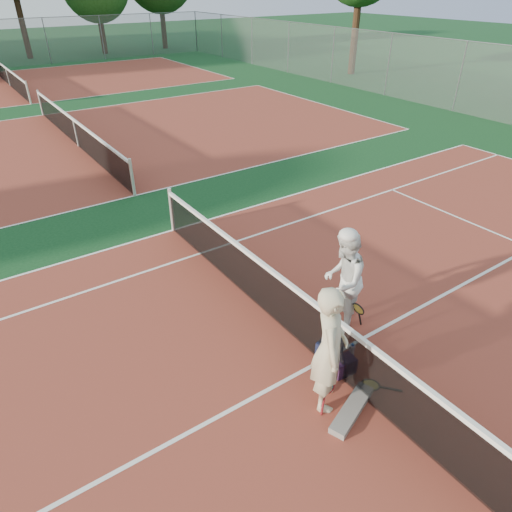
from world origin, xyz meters
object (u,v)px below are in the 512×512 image
Objects in this scene: racket_spare at (370,385)px; sports_bag_navy at (329,348)px; water_bottle at (351,353)px; player_b at (343,280)px; net_main at (324,337)px; racket_red at (326,392)px; racket_black_held at (357,316)px; sports_bag_purple at (343,366)px; player_a at (330,349)px.

sports_bag_navy is at bearing -34.35° from racket_spare.
water_bottle is at bearing -54.39° from racket_spare.
net_main is at bearing -3.34° from player_b.
player_b is 3.06× the size of racket_spare.
racket_red is 1.35× the size of sports_bag_navy.
player_b is 1.23m from water_bottle.
racket_red reaches higher than racket_spare.
racket_red is at bearing 42.18° from racket_spare.
player_b is (0.91, 0.58, 0.41)m from net_main.
water_bottle is at bearing 29.72° from racket_black_held.
player_b is at bearing 49.78° from sports_bag_purple.
racket_spare is at bearing -42.90° from racket_red.
racket_spare is at bearing -64.94° from player_a.
water_bottle is (0.31, 0.14, 0.01)m from sports_bag_purple.
net_main is at bearing 148.84° from water_bottle.
sports_bag_navy is (-0.73, -0.55, -0.75)m from player_b.
player_a is at bearing -136.50° from sports_bag_navy.
player_a is at bearing 13.85° from racket_red.
player_a reaches higher than racket_black_held.
racket_spare is at bearing -70.18° from sports_bag_purple.
player_a reaches higher than racket_spare.
player_a reaches higher than sports_bag_navy.
net_main is at bearing 4.85° from racket_black_held.
racket_spare is at bearing -84.34° from sports_bag_navy.
sports_bag_navy reaches higher than racket_spare.
water_bottle is (0.91, 0.37, -0.85)m from player_a.
sports_bag_navy is (-0.08, 0.85, 0.15)m from racket_spare.
racket_black_held reaches higher than racket_spare.
racket_red is 0.77m from sports_bag_purple.
racket_spare is (-0.65, -1.40, -0.90)m from player_b.
racket_black_held is at bearing 73.88° from player_b.
racket_spare is (0.76, -0.20, -0.98)m from player_a.
racket_spare is 0.61m from water_bottle.
racket_spare is 2.00× the size of water_bottle.
player_a is 1.90m from racket_black_held.
racket_spare is at bearing -104.38° from water_bottle.
player_b is at bearing 32.55° from net_main.
racket_red is (-1.49, -1.28, -0.63)m from player_b.
sports_bag_navy is 0.41m from sports_bag_purple.
sports_bag_navy is (-0.85, -0.23, -0.12)m from racket_black_held.
player_a is 4.76× the size of sports_bag_navy.
racket_red reaches higher than sports_bag_navy.
net_main is at bearing 15.25° from racket_red.
water_bottle is (-0.62, -0.50, -0.14)m from racket_black_held.
net_main is 0.93m from player_a.
net_main is at bearing -170.52° from sports_bag_navy.
water_bottle reaches higher than sports_bag_purple.
racket_black_held is (1.53, 0.87, -0.71)m from player_a.
racket_spare is 1.69× the size of sports_bag_purple.
net_main is at bearing 0.65° from player_a.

